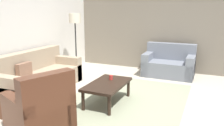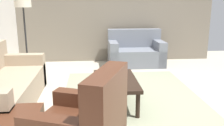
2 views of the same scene
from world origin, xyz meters
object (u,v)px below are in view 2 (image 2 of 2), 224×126
(couch_loveseat, at_px, (135,53))
(coffee_table, at_px, (115,82))
(lamp_standing, at_px, (23,9))
(cup, at_px, (112,72))

(couch_loveseat, relative_size, coffee_table, 1.23)
(couch_loveseat, xyz_separation_m, lamp_standing, (-0.97, 2.43, 1.11))
(couch_loveseat, xyz_separation_m, coffee_table, (-2.48, 0.75, 0.06))
(coffee_table, distance_m, lamp_standing, 2.49)
(couch_loveseat, height_order, lamp_standing, lamp_standing)
(coffee_table, bearing_deg, cup, 6.69)
(coffee_table, distance_m, cup, 0.25)
(cup, bearing_deg, couch_loveseat, -19.16)
(couch_loveseat, bearing_deg, lamp_standing, 111.79)
(lamp_standing, bearing_deg, cup, -127.95)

